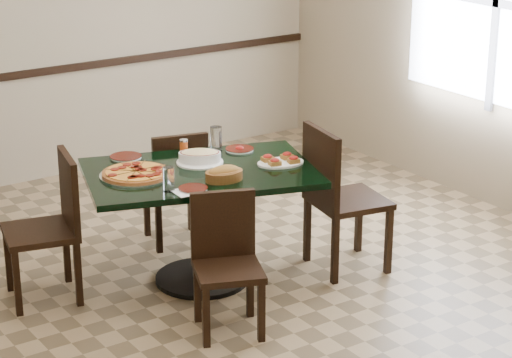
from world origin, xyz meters
TOP-DOWN VIEW (x-y plane):
  - floor at (0.00, 0.00)m, footprint 5.50×5.50m
  - room_shell at (1.02, 1.73)m, footprint 5.50×5.50m
  - main_table at (-0.07, 0.30)m, footprint 1.61×1.29m
  - chair_far at (0.10, 0.90)m, footprint 0.47×0.47m
  - chair_near at (-0.26, -0.31)m, footprint 0.49×0.49m
  - chair_right at (0.75, -0.04)m, footprint 0.53×0.53m
  - chair_left at (-0.92, 0.61)m, footprint 0.51×0.51m
  - pepperoni_pizza at (-0.45, 0.42)m, footprint 0.45×0.45m
  - lasagna_casserole at (0.00, 0.42)m, footprint 0.32×0.30m
  - bread_basket at (-0.05, 0.05)m, footprint 0.26×0.19m
  - bruschetta_platter at (0.42, 0.12)m, footprint 0.35×0.28m
  - side_plate_near at (-0.29, 0.01)m, footprint 0.17×0.17m
  - side_plate_far_r at (0.36, 0.50)m, footprint 0.19×0.19m
  - side_plate_far_l at (-0.33, 0.78)m, footprint 0.20×0.20m
  - napkin_setting at (-0.33, 0.00)m, footprint 0.16×0.16m
  - water_glass_a at (0.22, 0.57)m, footprint 0.08×0.08m
  - water_glass_b at (-0.41, 0.07)m, footprint 0.07×0.07m
  - pepper_shaker at (0.02, 0.65)m, footprint 0.05×0.05m

SIDE VIEW (x-z plane):
  - floor at x=0.00m, z-range 0.00..0.00m
  - chair_near at x=-0.26m, z-range 0.04..0.84m
  - chair_far at x=0.10m, z-range 0.04..0.87m
  - chair_left at x=-0.92m, z-range 0.05..0.96m
  - chair_right at x=0.75m, z-range 0.06..1.03m
  - main_table at x=-0.07m, z-range 0.19..0.94m
  - napkin_setting at x=-0.33m, z-range 0.75..0.76m
  - side_plate_near at x=-0.29m, z-range 0.75..0.77m
  - side_plate_far_l at x=-0.33m, z-range 0.75..0.77m
  - side_plate_far_r at x=0.36m, z-range 0.74..0.77m
  - pepperoni_pizza at x=-0.45m, z-range 0.75..0.79m
  - bruschetta_platter at x=0.42m, z-range 0.75..0.80m
  - bread_basket at x=-0.05m, z-range 0.74..0.84m
  - lasagna_casserole at x=0.00m, z-range 0.75..0.84m
  - pepper_shaker at x=0.02m, z-range 0.75..0.84m
  - water_glass_b at x=-0.41m, z-range 0.75..0.90m
  - water_glass_a at x=0.22m, z-range 0.75..0.92m
  - room_shell at x=1.02m, z-range -1.58..3.92m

